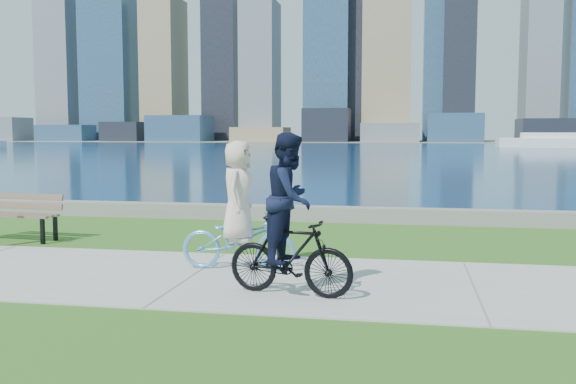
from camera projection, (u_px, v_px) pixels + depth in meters
name	position (u px, v px, depth m)	size (l,w,h in m)	color
ground	(192.00, 277.00, 9.39)	(320.00, 320.00, 0.00)	#285616
concrete_path	(192.00, 277.00, 9.38)	(80.00, 3.50, 0.02)	#9B9B96
seawall	(277.00, 213.00, 15.44)	(90.00, 0.50, 0.35)	slate
bay_water	(383.00, 149.00, 79.85)	(320.00, 131.00, 0.01)	navy
far_shore	(393.00, 141.00, 136.61)	(320.00, 30.00, 0.12)	gray
city_skyline	(389.00, 19.00, 134.62)	(173.98, 23.75, 76.00)	slate
ferry_far	(555.00, 141.00, 86.35)	(14.84, 4.24, 2.01)	silver
park_bench	(18.00, 212.00, 12.59)	(1.78, 0.75, 0.90)	black
cyclist_woman	(238.00, 222.00, 9.77)	(0.64, 1.77, 1.97)	#5FA7E6
cyclist_man	(290.00, 227.00, 8.21)	(0.80, 1.75, 2.09)	black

